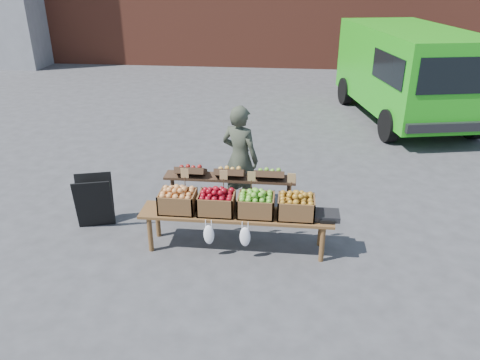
# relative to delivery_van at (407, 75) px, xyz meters

# --- Properties ---
(ground) EXTENTS (80.00, 80.00, 0.00)m
(ground) POSITION_rel_delivery_van_xyz_m (-2.69, -6.68, -1.16)
(ground) COLOR #3F3E41
(delivery_van) EXTENTS (3.39, 5.55, 2.32)m
(delivery_van) POSITION_rel_delivery_van_xyz_m (0.00, 0.00, 0.00)
(delivery_van) COLOR #1FA517
(delivery_van) RESTS_ON ground
(vendor) EXTENTS (0.76, 0.65, 1.77)m
(vendor) POSITION_rel_delivery_van_xyz_m (-3.71, -5.37, -0.28)
(vendor) COLOR #353A2D
(vendor) RESTS_ON ground
(chalkboard_sign) EXTENTS (0.61, 0.45, 0.84)m
(chalkboard_sign) POSITION_rel_delivery_van_xyz_m (-5.87, -6.21, -0.74)
(chalkboard_sign) COLOR black
(chalkboard_sign) RESTS_ON ground
(back_table) EXTENTS (2.10, 0.44, 1.04)m
(back_table) POSITION_rel_delivery_van_xyz_m (-3.80, -5.90, -0.64)
(back_table) COLOR #372418
(back_table) RESTS_ON ground
(display_bench) EXTENTS (2.70, 0.56, 0.57)m
(display_bench) POSITION_rel_delivery_van_xyz_m (-3.62, -6.62, -0.87)
(display_bench) COLOR brown
(display_bench) RESTS_ON ground
(crate_golden_apples) EXTENTS (0.50, 0.40, 0.28)m
(crate_golden_apples) POSITION_rel_delivery_van_xyz_m (-4.45, -6.62, -0.45)
(crate_golden_apples) COLOR #AA9D34
(crate_golden_apples) RESTS_ON display_bench
(crate_russet_pears) EXTENTS (0.50, 0.40, 0.28)m
(crate_russet_pears) POSITION_rel_delivery_van_xyz_m (-3.90, -6.62, -0.45)
(crate_russet_pears) COLOR maroon
(crate_russet_pears) RESTS_ON display_bench
(crate_red_apples) EXTENTS (0.50, 0.40, 0.28)m
(crate_red_apples) POSITION_rel_delivery_van_xyz_m (-3.35, -6.62, -0.45)
(crate_red_apples) COLOR #399A1A
(crate_red_apples) RESTS_ON display_bench
(crate_green_apples) EXTENTS (0.50, 0.40, 0.28)m
(crate_green_apples) POSITION_rel_delivery_van_xyz_m (-2.80, -6.62, -0.45)
(crate_green_apples) COLOR #A66E14
(crate_green_apples) RESTS_ON display_bench
(weighing_scale) EXTENTS (0.34, 0.30, 0.08)m
(weighing_scale) POSITION_rel_delivery_van_xyz_m (-2.37, -6.62, -0.55)
(weighing_scale) COLOR black
(weighing_scale) RESTS_ON display_bench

